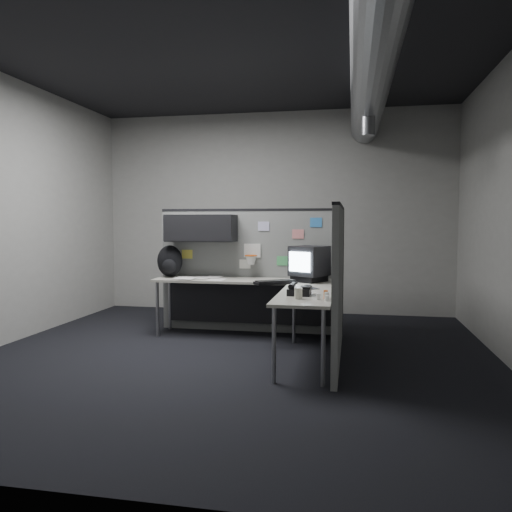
% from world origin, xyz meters
% --- Properties ---
extents(room, '(5.62, 5.62, 3.22)m').
position_xyz_m(room, '(0.56, 0.00, 2.10)').
color(room, black).
rests_on(room, ground).
extents(partition_back, '(2.44, 0.42, 1.63)m').
position_xyz_m(partition_back, '(-0.25, 1.23, 1.00)').
color(partition_back, slate).
rests_on(partition_back, ground).
extents(partition_right, '(0.07, 2.23, 1.63)m').
position_xyz_m(partition_right, '(1.10, 0.22, 0.82)').
color(partition_right, slate).
rests_on(partition_right, ground).
extents(desk, '(2.31, 2.11, 0.73)m').
position_xyz_m(desk, '(0.15, 0.70, 0.61)').
color(desk, '#A7A596').
rests_on(desk, ground).
extents(monitor, '(0.52, 0.52, 0.43)m').
position_xyz_m(monitor, '(0.73, 0.91, 0.95)').
color(monitor, black).
rests_on(monitor, desk).
extents(keyboard, '(0.51, 0.42, 0.04)m').
position_xyz_m(keyboard, '(0.36, 0.60, 0.75)').
color(keyboard, black).
rests_on(keyboard, desk).
extents(mouse, '(0.27, 0.26, 0.05)m').
position_xyz_m(mouse, '(0.77, 0.25, 0.75)').
color(mouse, black).
rests_on(mouse, desk).
extents(phone, '(0.23, 0.25, 0.12)m').
position_xyz_m(phone, '(0.72, -0.22, 0.77)').
color(phone, black).
rests_on(phone, desk).
extents(bottles, '(0.13, 0.18, 0.08)m').
position_xyz_m(bottles, '(0.99, -0.47, 0.76)').
color(bottles, silver).
rests_on(bottles, desk).
extents(cup, '(0.09, 0.09, 0.11)m').
position_xyz_m(cup, '(0.74, -0.48, 0.78)').
color(cup, beige).
rests_on(cup, desk).
extents(papers, '(0.67, 0.50, 0.01)m').
position_xyz_m(papers, '(-0.67, 0.96, 0.74)').
color(papers, white).
rests_on(papers, desk).
extents(backpack, '(0.35, 0.32, 0.42)m').
position_xyz_m(backpack, '(-1.13, 1.07, 0.93)').
color(backpack, black).
rests_on(backpack, desk).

